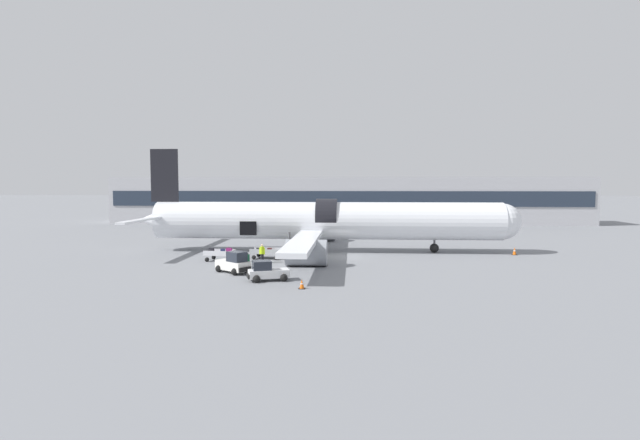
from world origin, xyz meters
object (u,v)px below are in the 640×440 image
object	(u,v)px
baggage_cart_queued	(221,255)
ground_crew_driver	(314,247)
ground_crew_supervisor	(315,249)
baggage_cart_loading	(267,253)
airplane	(322,222)
ground_crew_loader_b	(294,249)
ground_crew_loader_a	(262,253)
baggage_tug_mid	(234,264)
ground_crew_helper	(299,248)
suitcase_on_tarmac_upright	(246,258)
baggage_tug_lead	(267,272)

from	to	relation	value
baggage_cart_queued	ground_crew_driver	world-z (taller)	ground_crew_driver
ground_crew_supervisor	ground_crew_driver	bearing A→B (deg)	98.32
baggage_cart_queued	ground_crew_supervisor	bearing A→B (deg)	17.06
baggage_cart_loading	ground_crew_supervisor	world-z (taller)	ground_crew_supervisor
airplane	ground_crew_supervisor	world-z (taller)	airplane
baggage_cart_queued	ground_crew_loader_b	world-z (taller)	ground_crew_loader_b
baggage_cart_queued	ground_crew_driver	size ratio (longest dim) A/B	2.24
baggage_cart_loading	ground_crew_loader_a	xyz separation A→B (m)	(-0.00, -2.67, 0.37)
baggage_tug_mid	baggage_cart_loading	distance (m)	7.87
airplane	ground_crew_loader_a	world-z (taller)	airplane
ground_crew_driver	airplane	bearing A→B (deg)	75.63
ground_crew_loader_b	ground_crew_helper	bearing A→B (deg)	81.12
ground_crew_loader_a	ground_crew_loader_b	world-z (taller)	ground_crew_loader_b
ground_crew_loader_b	suitcase_on_tarmac_upright	world-z (taller)	ground_crew_loader_b
baggage_cart_loading	ground_crew_helper	xyz separation A→B (m)	(2.86, 1.19, 0.38)
ground_crew_loader_a	ground_crew_driver	bearing A→B (deg)	51.13
ground_crew_loader_b	ground_crew_driver	distance (m)	3.35
ground_crew_supervisor	ground_crew_helper	xyz separation A→B (m)	(-1.56, 0.33, 0.06)
airplane	baggage_cart_loading	world-z (taller)	airplane
baggage_tug_mid	ground_crew_loader_a	distance (m)	5.26
airplane	baggage_cart_queued	world-z (taller)	airplane
baggage_cart_loading	ground_crew_loader_b	world-z (taller)	ground_crew_loader_b
baggage_cart_loading	ground_crew_loader_b	size ratio (longest dim) A/B	2.21
ground_crew_loader_a	ground_crew_supervisor	world-z (taller)	ground_crew_loader_a
ground_crew_helper	ground_crew_driver	bearing A→B (deg)	45.26
airplane	suitcase_on_tarmac_upright	size ratio (longest dim) A/B	49.90
baggage_tug_mid	baggage_cart_queued	distance (m)	6.61
ground_crew_helper	suitcase_on_tarmac_upright	xyz separation A→B (m)	(-4.38, -3.39, -0.55)
baggage_tug_lead	suitcase_on_tarmac_upright	world-z (taller)	baggage_tug_lead
airplane	ground_crew_helper	xyz separation A→B (m)	(-2.00, -4.00, -2.21)
ground_crew_driver	baggage_tug_mid	bearing A→B (deg)	-118.12
ground_crew_loader_a	ground_crew_driver	distance (m)	6.66
ground_crew_loader_b	ground_crew_supervisor	bearing A→B (deg)	35.51
ground_crew_loader_b	ground_crew_helper	distance (m)	1.64
baggage_tug_mid	suitcase_on_tarmac_upright	world-z (taller)	baggage_tug_mid
baggage_cart_queued	ground_crew_helper	world-z (taller)	ground_crew_helper
baggage_cart_queued	suitcase_on_tarmac_upright	distance (m)	2.55
baggage_tug_lead	ground_crew_helper	distance (m)	11.95
suitcase_on_tarmac_upright	ground_crew_driver	bearing A→B (deg)	39.66
airplane	ground_crew_loader_a	xyz separation A→B (m)	(-4.86, -7.85, -2.22)
ground_crew_loader_b	ground_crew_loader_a	bearing A→B (deg)	-139.46
ground_crew_loader_a	ground_crew_loader_b	bearing A→B (deg)	40.54
airplane	baggage_cart_queued	bearing A→B (deg)	-142.08
baggage_tug_mid	ground_crew_loader_a	xyz separation A→B (m)	(1.31, 5.09, 0.15)
baggage_tug_mid	ground_crew_supervisor	distance (m)	10.35
baggage_cart_loading	suitcase_on_tarmac_upright	size ratio (longest dim) A/B	5.00
baggage_cart_loading	ground_crew_loader_a	size ratio (longest dim) A/B	2.37
baggage_tug_mid	ground_crew_helper	xyz separation A→B (m)	(4.17, 8.94, 0.17)
airplane	ground_crew_helper	bearing A→B (deg)	-116.61
baggage_cart_queued	ground_crew_supervisor	world-z (taller)	ground_crew_supervisor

